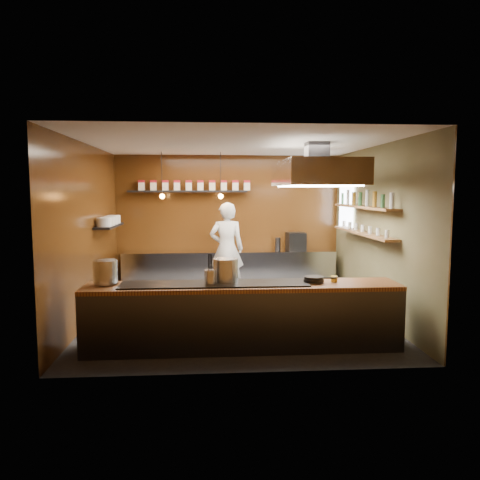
{
  "coord_description": "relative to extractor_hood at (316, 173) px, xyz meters",
  "views": [
    {
      "loc": [
        -0.51,
        -8.0,
        2.22
      ],
      "look_at": [
        0.1,
        0.4,
        1.33
      ],
      "focal_mm": 35.0,
      "sensor_mm": 36.0,
      "label": 1
    }
  ],
  "objects": [
    {
      "name": "floor",
      "position": [
        -1.3,
        0.4,
        -2.51
      ],
      "size": [
        5.0,
        5.0,
        0.0
      ],
      "primitive_type": "plane",
      "color": "black",
      "rests_on": "ground"
    },
    {
      "name": "back_wall",
      "position": [
        -1.3,
        2.9,
        -1.01
      ],
      "size": [
        5.0,
        0.0,
        5.0
      ],
      "primitive_type": "plane",
      "rotation": [
        1.57,
        0.0,
        0.0
      ],
      "color": "#371B0A",
      "rests_on": "ground"
    },
    {
      "name": "left_wall",
      "position": [
        -3.8,
        0.4,
        -1.01
      ],
      "size": [
        0.0,
        5.0,
        5.0
      ],
      "primitive_type": "plane",
      "rotation": [
        1.57,
        0.0,
        1.57
      ],
      "color": "#371B0A",
      "rests_on": "ground"
    },
    {
      "name": "right_wall",
      "position": [
        1.2,
        0.4,
        -1.01
      ],
      "size": [
        0.0,
        5.0,
        5.0
      ],
      "primitive_type": "plane",
      "rotation": [
        1.57,
        0.0,
        -1.57
      ],
      "color": "brown",
      "rests_on": "ground"
    },
    {
      "name": "ceiling",
      "position": [
        -1.3,
        0.4,
        0.49
      ],
      "size": [
        5.0,
        5.0,
        0.0
      ],
      "primitive_type": "plane",
      "rotation": [
        3.14,
        0.0,
        0.0
      ],
      "color": "silver",
      "rests_on": "back_wall"
    },
    {
      "name": "window_pane",
      "position": [
        1.15,
        2.1,
        -0.61
      ],
      "size": [
        0.0,
        1.0,
        1.0
      ],
      "primitive_type": "plane",
      "rotation": [
        1.57,
        0.0,
        -1.57
      ],
      "color": "white",
      "rests_on": "right_wall"
    },
    {
      "name": "prep_counter",
      "position": [
        -1.3,
        2.57,
        -2.06
      ],
      "size": [
        4.6,
        0.65,
        0.9
      ],
      "primitive_type": "cube",
      "color": "silver",
      "rests_on": "floor"
    },
    {
      "name": "pass_counter",
      "position": [
        -1.3,
        -1.2,
        -2.04
      ],
      "size": [
        4.4,
        0.72,
        0.94
      ],
      "color": "#38383D",
      "rests_on": "floor"
    },
    {
      "name": "tin_shelf",
      "position": [
        -2.2,
        2.76,
        -0.31
      ],
      "size": [
        2.6,
        0.26,
        0.04
      ],
      "primitive_type": "cube",
      "color": "black",
      "rests_on": "back_wall"
    },
    {
      "name": "plate_shelf",
      "position": [
        -3.64,
        1.4,
        -0.96
      ],
      "size": [
        0.3,
        1.4,
        0.04
      ],
      "primitive_type": "cube",
      "color": "black",
      "rests_on": "left_wall"
    },
    {
      "name": "bottle_shelf_upper",
      "position": [
        1.04,
        0.7,
        -0.59
      ],
      "size": [
        0.26,
        2.8,
        0.04
      ],
      "primitive_type": "cube",
      "color": "#915D3A",
      "rests_on": "right_wall"
    },
    {
      "name": "bottle_shelf_lower",
      "position": [
        1.04,
        0.7,
        -1.06
      ],
      "size": [
        0.26,
        2.8,
        0.04
      ],
      "primitive_type": "cube",
      "color": "#915D3A",
      "rests_on": "right_wall"
    },
    {
      "name": "extractor_hood",
      "position": [
        0.0,
        0.0,
        0.0
      ],
      "size": [
        1.2,
        2.0,
        0.72
      ],
      "color": "#38383D",
      "rests_on": "ceiling"
    },
    {
      "name": "pendant_left",
      "position": [
        -2.7,
        2.1,
        -0.35
      ],
      "size": [
        0.1,
        0.1,
        0.95
      ],
      "color": "black",
      "rests_on": "ceiling"
    },
    {
      "name": "pendant_right",
      "position": [
        -1.5,
        2.1,
        -0.35
      ],
      "size": [
        0.1,
        0.1,
        0.95
      ],
      "color": "black",
      "rests_on": "ceiling"
    },
    {
      "name": "storage_tins",
      "position": [
        -2.05,
        2.76,
        -0.17
      ],
      "size": [
        2.43,
        0.13,
        0.22
      ],
      "color": "beige",
      "rests_on": "tin_shelf"
    },
    {
      "name": "plate_stacks",
      "position": [
        -3.64,
        1.4,
        -0.86
      ],
      "size": [
        0.26,
        1.16,
        0.16
      ],
      "color": "silver",
      "rests_on": "plate_shelf"
    },
    {
      "name": "bottles",
      "position": [
        1.04,
        0.7,
        -0.45
      ],
      "size": [
        0.06,
        2.66,
        0.24
      ],
      "color": "silver",
      "rests_on": "bottle_shelf_upper"
    },
    {
      "name": "wine_glasses",
      "position": [
        1.04,
        0.7,
        -0.97
      ],
      "size": [
        0.07,
        2.37,
        0.13
      ],
      "color": "silver",
      "rests_on": "bottle_shelf_lower"
    },
    {
      "name": "stockpot_large",
      "position": [
        -3.2,
        -1.12,
        -1.4
      ],
      "size": [
        0.42,
        0.42,
        0.33
      ],
      "primitive_type": "cylinder",
      "rotation": [
        0.0,
        0.0,
        -0.31
      ],
      "color": "silver",
      "rests_on": "pass_counter"
    },
    {
      "name": "stockpot_small",
      "position": [
        -1.54,
        -1.1,
        -1.4
      ],
      "size": [
        0.43,
        0.43,
        0.33
      ],
      "primitive_type": "cylinder",
      "rotation": [
        0.0,
        0.0,
        0.28
      ],
      "color": "#B7BABE",
      "rests_on": "pass_counter"
    },
    {
      "name": "utensil_crock",
      "position": [
        -1.76,
        -1.29,
        -1.46
      ],
      "size": [
        0.2,
        0.2,
        0.2
      ],
      "primitive_type": "cylinder",
      "rotation": [
        0.0,
        0.0,
        0.3
      ],
      "color": "silver",
      "rests_on": "pass_counter"
    },
    {
      "name": "frying_pan",
      "position": [
        -0.29,
        -1.19,
        -1.53
      ],
      "size": [
        0.46,
        0.29,
        0.07
      ],
      "color": "black",
      "rests_on": "pass_counter"
    },
    {
      "name": "butter_jar",
      "position": [
        0.01,
        -1.14,
        -1.54
      ],
      "size": [
        0.11,
        0.11,
        0.08
      ],
      "primitive_type": "cylinder",
      "rotation": [
        0.0,
        0.0,
        0.24
      ],
      "color": "gold",
      "rests_on": "pass_counter"
    },
    {
      "name": "espresso_machine",
      "position": [
        0.18,
        2.59,
        -1.41
      ],
      "size": [
        0.42,
        0.4,
        0.39
      ],
      "primitive_type": "cube",
      "rotation": [
        0.0,
        0.0,
        0.07
      ],
      "color": "black",
      "rests_on": "prep_counter"
    },
    {
      "name": "chef",
      "position": [
        -1.38,
        2.23,
        -1.52
      ],
      "size": [
        0.73,
        0.49,
        1.97
      ],
      "primitive_type": "imported",
      "rotation": [
        0.0,
        0.0,
        3.12
      ],
      "color": "silver",
      "rests_on": "floor"
    }
  ]
}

